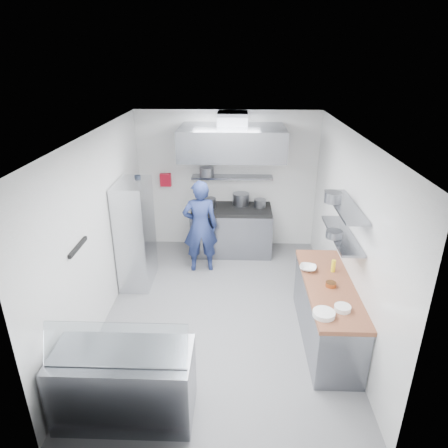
{
  "coord_description": "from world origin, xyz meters",
  "views": [
    {
      "loc": [
        0.21,
        -5.3,
        3.77
      ],
      "look_at": [
        0.0,
        0.6,
        1.25
      ],
      "focal_mm": 32.0,
      "sensor_mm": 36.0,
      "label": 1
    }
  ],
  "objects_px": {
    "chef": "(200,227)",
    "display_case": "(125,384)",
    "wire_rack": "(136,234)",
    "gas_range": "(232,231)"
  },
  "relations": [
    {
      "from": "chef",
      "to": "wire_rack",
      "type": "xyz_separation_m",
      "value": [
        -1.07,
        -0.47,
        0.05
      ]
    },
    {
      "from": "wire_rack",
      "to": "chef",
      "type": "bearing_deg",
      "value": 23.9
    },
    {
      "from": "display_case",
      "to": "gas_range",
      "type": "bearing_deg",
      "value": 74.98
    },
    {
      "from": "chef",
      "to": "wire_rack",
      "type": "bearing_deg",
      "value": 15.25
    },
    {
      "from": "display_case",
      "to": "wire_rack",
      "type": "bearing_deg",
      "value": 100.46
    },
    {
      "from": "chef",
      "to": "wire_rack",
      "type": "distance_m",
      "value": 1.17
    },
    {
      "from": "gas_range",
      "to": "display_case",
      "type": "distance_m",
      "value": 4.25
    },
    {
      "from": "chef",
      "to": "display_case",
      "type": "relative_size",
      "value": 1.17
    },
    {
      "from": "chef",
      "to": "wire_rack",
      "type": "height_order",
      "value": "wire_rack"
    },
    {
      "from": "gas_range",
      "to": "wire_rack",
      "type": "bearing_deg",
      "value": -142.98
    }
  ]
}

